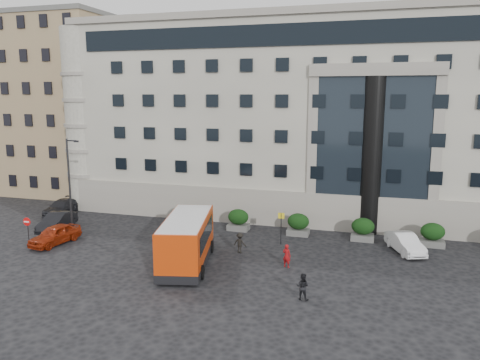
{
  "coord_description": "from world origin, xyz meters",
  "views": [
    {
      "loc": [
        12.24,
        -29.57,
        11.56
      ],
      "look_at": [
        2.26,
        4.69,
        5.0
      ],
      "focal_mm": 35.0,
      "sensor_mm": 36.0,
      "label": 1
    }
  ],
  "objects_px": {
    "hedge_c": "(298,224)",
    "white_taxi": "(405,243)",
    "hedge_a": "(182,215)",
    "no_entry_sign": "(27,226)",
    "minibus": "(187,239)",
    "parked_car_a": "(55,235)",
    "parked_car_d": "(121,192)",
    "hedge_b": "(238,220)",
    "pedestrian_c": "(240,243)",
    "hedge_d": "(363,229)",
    "parked_car_c": "(62,207)",
    "hedge_e": "(432,235)",
    "street_lamp": "(70,182)",
    "bus_stop_sign": "(281,223)",
    "parked_car_b": "(57,221)",
    "pedestrian_b": "(302,287)",
    "red_truck": "(122,183)"
  },
  "relations": [
    {
      "from": "hedge_c",
      "to": "parked_car_c",
      "type": "height_order",
      "value": "hedge_c"
    },
    {
      "from": "hedge_a",
      "to": "hedge_b",
      "type": "relative_size",
      "value": 1.0
    },
    {
      "from": "hedge_b",
      "to": "parked_car_c",
      "type": "relative_size",
      "value": 0.39
    },
    {
      "from": "minibus",
      "to": "parked_car_a",
      "type": "bearing_deg",
      "value": 160.9
    },
    {
      "from": "hedge_a",
      "to": "parked_car_c",
      "type": "xyz_separation_m",
      "value": [
        -13.0,
        0.47,
        -0.24
      ]
    },
    {
      "from": "hedge_c",
      "to": "white_taxi",
      "type": "bearing_deg",
      "value": -14.04
    },
    {
      "from": "hedge_d",
      "to": "hedge_e",
      "type": "bearing_deg",
      "value": 0.0
    },
    {
      "from": "hedge_b",
      "to": "pedestrian_c",
      "type": "relative_size",
      "value": 1.19
    },
    {
      "from": "parked_car_a",
      "to": "pedestrian_b",
      "type": "bearing_deg",
      "value": -4.53
    },
    {
      "from": "parked_car_a",
      "to": "pedestrian_c",
      "type": "xyz_separation_m",
      "value": [
        14.5,
        1.99,
        0.02
      ]
    },
    {
      "from": "minibus",
      "to": "red_truck",
      "type": "bearing_deg",
      "value": 117.64
    },
    {
      "from": "no_entry_sign",
      "to": "parked_car_a",
      "type": "height_order",
      "value": "no_entry_sign"
    },
    {
      "from": "hedge_c",
      "to": "parked_car_a",
      "type": "bearing_deg",
      "value": -156.83
    },
    {
      "from": "parked_car_a",
      "to": "pedestrian_b",
      "type": "distance_m",
      "value": 20.68
    },
    {
      "from": "no_entry_sign",
      "to": "minibus",
      "type": "distance_m",
      "value": 13.16
    },
    {
      "from": "hedge_c",
      "to": "parked_car_b",
      "type": "xyz_separation_m",
      "value": [
        -20.23,
        -4.37,
        -0.17
      ]
    },
    {
      "from": "hedge_d",
      "to": "bus_stop_sign",
      "type": "xyz_separation_m",
      "value": [
        -6.1,
        -2.8,
        0.8
      ]
    },
    {
      "from": "bus_stop_sign",
      "to": "red_truck",
      "type": "height_order",
      "value": "red_truck"
    },
    {
      "from": "parked_car_c",
      "to": "pedestrian_c",
      "type": "height_order",
      "value": "pedestrian_c"
    },
    {
      "from": "street_lamp",
      "to": "parked_car_d",
      "type": "xyz_separation_m",
      "value": [
        -3.09,
        13.0,
        -3.6
      ]
    },
    {
      "from": "no_entry_sign",
      "to": "parked_car_c",
      "type": "bearing_deg",
      "value": 113.25
    },
    {
      "from": "hedge_d",
      "to": "hedge_c",
      "type": "bearing_deg",
      "value": 180.0
    },
    {
      "from": "hedge_b",
      "to": "minibus",
      "type": "xyz_separation_m",
      "value": [
        -1.04,
        -8.94,
        0.9
      ]
    },
    {
      "from": "minibus",
      "to": "white_taxi",
      "type": "relative_size",
      "value": 1.95
    },
    {
      "from": "hedge_d",
      "to": "parked_car_d",
      "type": "relative_size",
      "value": 0.33
    },
    {
      "from": "hedge_d",
      "to": "white_taxi",
      "type": "xyz_separation_m",
      "value": [
        3.11,
        -2.08,
        -0.22
      ]
    },
    {
      "from": "minibus",
      "to": "pedestrian_c",
      "type": "xyz_separation_m",
      "value": [
        2.84,
        3.27,
        -1.05
      ]
    },
    {
      "from": "hedge_c",
      "to": "parked_car_d",
      "type": "distance_m",
      "value": 22.95
    },
    {
      "from": "hedge_e",
      "to": "red_truck",
      "type": "distance_m",
      "value": 33.71
    },
    {
      "from": "hedge_a",
      "to": "no_entry_sign",
      "type": "distance_m",
      "value": 12.64
    },
    {
      "from": "hedge_c",
      "to": "pedestrian_c",
      "type": "distance_m",
      "value": 6.61
    },
    {
      "from": "parked_car_d",
      "to": "street_lamp",
      "type": "bearing_deg",
      "value": -75.51
    },
    {
      "from": "hedge_e",
      "to": "pedestrian_c",
      "type": "relative_size",
      "value": 1.19
    },
    {
      "from": "parked_car_a",
      "to": "parked_car_b",
      "type": "height_order",
      "value": "parked_car_b"
    },
    {
      "from": "hedge_d",
      "to": "street_lamp",
      "type": "bearing_deg",
      "value": -168.47
    },
    {
      "from": "parked_car_d",
      "to": "white_taxi",
      "type": "xyz_separation_m",
      "value": [
        29.75,
        -10.28,
        -0.06
      ]
    },
    {
      "from": "hedge_c",
      "to": "pedestrian_b",
      "type": "bearing_deg",
      "value": -79.64
    },
    {
      "from": "hedge_b",
      "to": "hedge_e",
      "type": "distance_m",
      "value": 15.6
    },
    {
      "from": "hedge_b",
      "to": "no_entry_sign",
      "type": "xyz_separation_m",
      "value": [
        -14.2,
        -8.84,
        0.72
      ]
    },
    {
      "from": "minibus",
      "to": "pedestrian_c",
      "type": "relative_size",
      "value": 5.42
    },
    {
      "from": "pedestrian_c",
      "to": "minibus",
      "type": "bearing_deg",
      "value": 59.39
    },
    {
      "from": "hedge_a",
      "to": "street_lamp",
      "type": "relative_size",
      "value": 0.23
    },
    {
      "from": "parked_car_a",
      "to": "parked_car_d",
      "type": "distance_m",
      "value": 16.25
    },
    {
      "from": "hedge_d",
      "to": "hedge_e",
      "type": "height_order",
      "value": "same"
    },
    {
      "from": "hedge_d",
      "to": "parked_car_b",
      "type": "height_order",
      "value": "hedge_d"
    },
    {
      "from": "parked_car_b",
      "to": "minibus",
      "type": "bearing_deg",
      "value": -26.77
    },
    {
      "from": "bus_stop_sign",
      "to": "minibus",
      "type": "height_order",
      "value": "minibus"
    },
    {
      "from": "hedge_d",
      "to": "pedestrian_c",
      "type": "bearing_deg",
      "value": -146.61
    },
    {
      "from": "parked_car_a",
      "to": "parked_car_d",
      "type": "relative_size",
      "value": 0.8
    },
    {
      "from": "hedge_c",
      "to": "parked_car_c",
      "type": "relative_size",
      "value": 0.39
    }
  ]
}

